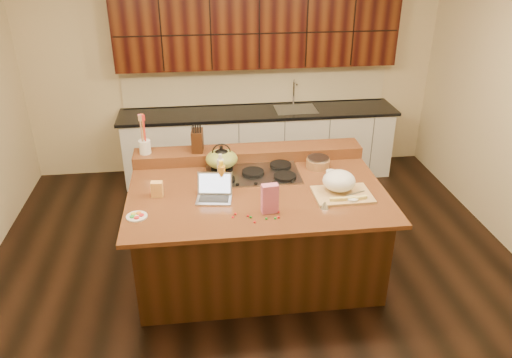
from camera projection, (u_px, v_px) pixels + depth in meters
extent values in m
cube|color=black|center=(257.00, 269.00, 5.11)|extent=(5.50, 5.00, 0.01)
cube|color=beige|center=(234.00, 75.00, 6.72)|extent=(5.50, 0.01, 2.70)
cube|color=black|center=(257.00, 232.00, 4.91)|extent=(2.22, 1.42, 0.88)
cube|color=black|center=(257.00, 191.00, 4.71)|extent=(2.40, 1.60, 0.04)
cube|color=black|center=(249.00, 153.00, 5.29)|extent=(2.40, 0.30, 0.12)
cube|color=gray|center=(253.00, 175.00, 4.96)|extent=(0.92, 0.52, 0.02)
cylinder|color=black|center=(222.00, 168.00, 5.03)|extent=(0.22, 0.22, 0.03)
cylinder|color=black|center=(281.00, 165.00, 5.10)|extent=(0.22, 0.22, 0.03)
cylinder|color=black|center=(224.00, 180.00, 4.80)|extent=(0.22, 0.22, 0.03)
cylinder|color=black|center=(285.00, 177.00, 4.87)|extent=(0.22, 0.22, 0.03)
cylinder|color=black|center=(253.00, 172.00, 4.95)|extent=(0.22, 0.22, 0.03)
cube|color=silver|center=(259.00, 145.00, 6.86)|extent=(3.60, 0.62, 0.90)
cube|color=black|center=(259.00, 112.00, 6.65)|extent=(3.70, 0.66, 0.04)
cube|color=gray|center=(296.00, 110.00, 6.70)|extent=(0.55, 0.42, 0.01)
cylinder|color=gray|center=(294.00, 92.00, 6.78)|extent=(0.02, 0.02, 0.36)
cube|color=black|center=(258.00, 31.00, 6.32)|extent=(3.60, 0.34, 0.90)
cube|color=beige|center=(256.00, 85.00, 6.80)|extent=(3.60, 0.03, 0.50)
ellipsoid|color=black|center=(222.00, 158.00, 4.98)|extent=(0.28, 0.28, 0.19)
ellipsoid|color=olive|center=(222.00, 159.00, 4.99)|extent=(0.41, 0.41, 0.18)
cube|color=#B7B7BC|center=(214.00, 200.00, 4.50)|extent=(0.34, 0.26, 0.01)
cube|color=black|center=(214.00, 199.00, 4.50)|extent=(0.28, 0.17, 0.00)
cube|color=#B7B7BC|center=(215.00, 183.00, 4.55)|extent=(0.32, 0.11, 0.20)
cube|color=silver|center=(215.00, 183.00, 4.54)|extent=(0.29, 0.09, 0.17)
cylinder|color=#C28222|center=(222.00, 179.00, 4.57)|extent=(0.08, 0.08, 0.27)
cylinder|color=silver|center=(221.00, 171.00, 4.75)|extent=(0.08, 0.08, 0.25)
cube|color=tan|center=(342.00, 195.00, 4.57)|extent=(0.53, 0.39, 0.02)
ellipsoid|color=white|center=(339.00, 181.00, 4.59)|extent=(0.30, 0.30, 0.19)
cube|color=#EDD872|center=(336.00, 199.00, 4.44)|extent=(0.11, 0.03, 0.03)
cube|color=#EDD872|center=(348.00, 198.00, 4.45)|extent=(0.11, 0.03, 0.03)
cube|color=#EDD872|center=(361.00, 198.00, 4.46)|extent=(0.11, 0.03, 0.03)
cylinder|color=gray|center=(355.00, 193.00, 4.56)|extent=(0.20, 0.08, 0.01)
cylinder|color=white|center=(352.00, 200.00, 4.46)|extent=(0.13, 0.13, 0.04)
cylinder|color=white|center=(341.00, 183.00, 4.76)|extent=(0.12, 0.12, 0.04)
cylinder|color=white|center=(331.00, 173.00, 4.95)|extent=(0.10, 0.10, 0.04)
cylinder|color=#996B3F|center=(318.00, 163.00, 5.11)|extent=(0.29, 0.29, 0.09)
cone|color=silver|center=(325.00, 205.00, 4.36)|extent=(0.08, 0.08, 0.07)
cube|color=#C95E81|center=(270.00, 199.00, 4.26)|extent=(0.15, 0.09, 0.26)
cylinder|color=white|center=(137.00, 216.00, 4.24)|extent=(0.24, 0.24, 0.01)
cube|color=#E7A651|center=(157.00, 189.00, 4.54)|extent=(0.11, 0.08, 0.14)
cylinder|color=white|center=(145.00, 147.00, 5.12)|extent=(0.13, 0.13, 0.14)
cube|color=black|center=(197.00, 141.00, 5.16)|extent=(0.13, 0.19, 0.22)
ellipsoid|color=red|center=(279.00, 212.00, 4.30)|extent=(0.02, 0.02, 0.02)
ellipsoid|color=#198C26|center=(275.00, 218.00, 4.21)|extent=(0.02, 0.02, 0.02)
ellipsoid|color=red|center=(255.00, 222.00, 4.15)|extent=(0.02, 0.02, 0.02)
ellipsoid|color=#198C26|center=(274.00, 212.00, 4.30)|extent=(0.02, 0.02, 0.02)
ellipsoid|color=red|center=(279.00, 217.00, 4.22)|extent=(0.02, 0.02, 0.02)
ellipsoid|color=#198C26|center=(251.00, 217.00, 4.22)|extent=(0.02, 0.02, 0.02)
ellipsoid|color=red|center=(235.00, 214.00, 4.27)|extent=(0.02, 0.02, 0.02)
ellipsoid|color=#198C26|center=(266.00, 219.00, 4.20)|extent=(0.02, 0.02, 0.02)
ellipsoid|color=red|center=(248.00, 216.00, 4.24)|extent=(0.02, 0.02, 0.02)
ellipsoid|color=#198C26|center=(276.00, 210.00, 4.33)|extent=(0.02, 0.02, 0.02)
ellipsoid|color=red|center=(233.00, 217.00, 4.22)|extent=(0.02, 0.02, 0.02)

